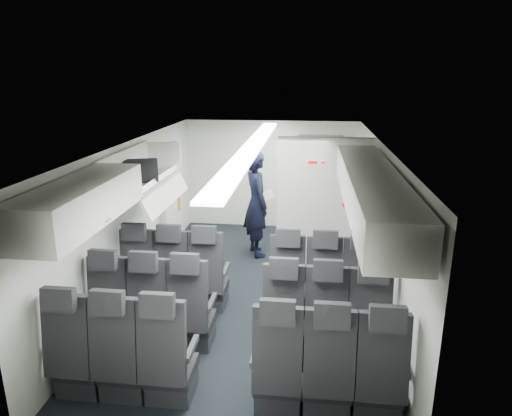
% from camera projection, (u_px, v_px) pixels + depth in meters
% --- Properties ---
extents(cabin_shell, '(3.41, 6.01, 2.16)m').
position_uv_depth(cabin_shell, '(253.00, 218.00, 6.26)').
color(cabin_shell, black).
rests_on(cabin_shell, ground).
extents(seat_row_front, '(3.33, 0.56, 1.24)m').
position_uv_depth(seat_row_front, '(248.00, 283.00, 5.96)').
color(seat_row_front, '#27262A').
rests_on(seat_row_front, cabin_shell).
extents(seat_row_mid, '(3.33, 0.56, 1.24)m').
position_uv_depth(seat_row_mid, '(237.00, 318.00, 5.11)').
color(seat_row_mid, '#27262A').
rests_on(seat_row_mid, cabin_shell).
extents(seat_row_rear, '(3.33, 0.56, 1.24)m').
position_uv_depth(seat_row_rear, '(222.00, 368.00, 4.25)').
color(seat_row_rear, '#27262A').
rests_on(seat_row_rear, cabin_shell).
extents(overhead_bin_left_rear, '(0.53, 1.80, 0.40)m').
position_uv_depth(overhead_bin_left_rear, '(80.00, 203.00, 4.31)').
color(overhead_bin_left_rear, silver).
rests_on(overhead_bin_left_rear, cabin_shell).
extents(overhead_bin_left_front_open, '(0.64, 1.70, 0.72)m').
position_uv_depth(overhead_bin_left_front_open, '(142.00, 176.00, 6.01)').
color(overhead_bin_left_front_open, '#9E9E93').
rests_on(overhead_bin_left_front_open, cabin_shell).
extents(overhead_bin_right_rear, '(0.53, 1.80, 0.40)m').
position_uv_depth(overhead_bin_right_rear, '(383.00, 213.00, 4.00)').
color(overhead_bin_right_rear, silver).
rests_on(overhead_bin_right_rear, cabin_shell).
extents(overhead_bin_right_front, '(0.53, 1.70, 0.40)m').
position_uv_depth(overhead_bin_right_front, '(362.00, 172.00, 5.66)').
color(overhead_bin_right_front, silver).
rests_on(overhead_bin_right_front, cabin_shell).
extents(bulkhead_partition, '(1.40, 0.15, 2.13)m').
position_uv_depth(bulkhead_partition, '(323.00, 207.00, 6.93)').
color(bulkhead_partition, silver).
rests_on(bulkhead_partition, cabin_shell).
extents(galley_unit, '(0.85, 0.52, 1.90)m').
position_uv_depth(galley_unit, '(319.00, 185.00, 8.80)').
color(galley_unit, '#939399').
rests_on(galley_unit, cabin_shell).
extents(boarding_door, '(0.12, 1.27, 1.86)m').
position_uv_depth(boarding_door, '(171.00, 197.00, 7.97)').
color(boarding_door, silver).
rests_on(boarding_door, cabin_shell).
extents(flight_attendant, '(0.66, 0.78, 1.82)m').
position_uv_depth(flight_attendant, '(257.00, 204.00, 7.73)').
color(flight_attendant, black).
rests_on(flight_attendant, ground).
extents(carry_on_bag, '(0.51, 0.43, 0.26)m').
position_uv_depth(carry_on_bag, '(141.00, 170.00, 5.92)').
color(carry_on_bag, black).
rests_on(carry_on_bag, overhead_bin_left_front_open).
extents(papers, '(0.19, 0.12, 0.15)m').
position_uv_depth(papers, '(268.00, 195.00, 7.61)').
color(papers, white).
rests_on(papers, flight_attendant).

